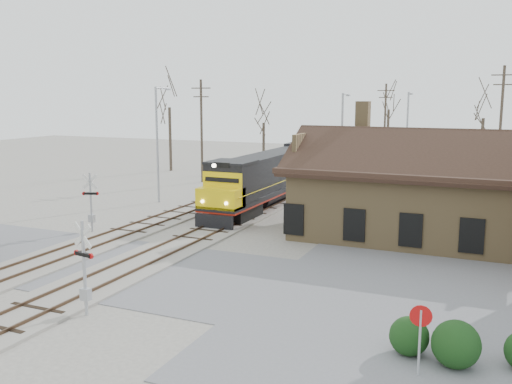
# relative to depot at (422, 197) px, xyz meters

# --- Properties ---
(ground) EXTENTS (140.00, 140.00, 0.00)m
(ground) POSITION_rel_depot_xyz_m (-11.99, -12.00, -2.41)
(ground) COLOR #A49E94
(ground) RESTS_ON ground
(road) EXTENTS (60.00, 9.00, 0.03)m
(road) POSITION_rel_depot_xyz_m (-11.99, -12.00, -2.39)
(road) COLOR slate
(road) RESTS_ON ground
(track_main) EXTENTS (3.40, 90.00, 0.24)m
(track_main) POSITION_rel_depot_xyz_m (-11.99, 3.00, -2.34)
(track_main) COLOR #A49E94
(track_main) RESTS_ON ground
(track_siding) EXTENTS (3.40, 90.00, 0.24)m
(track_siding) POSITION_rel_depot_xyz_m (-16.49, 3.00, -2.34)
(track_siding) COLOR #A49E94
(track_siding) RESTS_ON ground
(depot) EXTENTS (15.20, 9.31, 7.90)m
(depot) POSITION_rel_depot_xyz_m (0.00, 0.00, 0.00)
(depot) COLOR #93774C
(depot) RESTS_ON ground
(locomotive_lead) EXTENTS (2.76, 18.51, 4.11)m
(locomotive_lead) POSITION_rel_depot_xyz_m (-11.99, 5.33, -0.25)
(locomotive_lead) COLOR black
(locomotive_lead) RESTS_ON ground
(locomotive_trailing) EXTENTS (2.76, 18.51, 3.89)m
(locomotive_trailing) POSITION_rel_depot_xyz_m (-11.99, 24.12, -0.25)
(locomotive_trailing) COLOR black
(locomotive_trailing) RESTS_ON ground
(crossbuck_near) EXTENTS (1.04, 0.31, 3.68)m
(crossbuck_near) POSITION_rel_depot_xyz_m (-9.95, -17.58, -0.66)
(crossbuck_near) COLOR #A5A8AD
(crossbuck_near) RESTS_ON ground
(crossbuck_far) EXTENTS (1.00, 0.44, 3.64)m
(crossbuck_far) POSITION_rel_depot_xyz_m (-18.68, -6.66, -0.67)
(crossbuck_far) COLOR #A5A8AD
(crossbuck_far) RESTS_ON ground
(do_not_enter_sign) EXTENTS (0.66, 0.12, 2.22)m
(do_not_enter_sign) POSITION_rel_depot_xyz_m (2.32, -17.43, -0.86)
(do_not_enter_sign) COLOR #A5A8AD
(do_not_enter_sign) RESTS_ON ground
(hedge_a) EXTENTS (1.27, 1.27, 1.27)m
(hedge_a) POSITION_rel_depot_xyz_m (1.83, -16.11, -1.77)
(hedge_a) COLOR black
(hedge_a) RESTS_ON ground
(hedge_b) EXTENTS (1.50, 1.50, 1.50)m
(hedge_b) POSITION_rel_depot_xyz_m (3.28, -16.40, -1.66)
(hedge_b) COLOR black
(hedge_b) RESTS_ON ground
(streetlight_a) EXTENTS (0.25, 2.04, 8.90)m
(streetlight_a) POSITION_rel_depot_xyz_m (-20.32, 3.36, 2.58)
(streetlight_a) COLOR #A5A8AD
(streetlight_a) RESTS_ON ground
(streetlight_b) EXTENTS (0.25, 2.04, 8.44)m
(streetlight_b) POSITION_rel_depot_xyz_m (-7.85, 11.12, 2.34)
(streetlight_b) COLOR #A5A8AD
(streetlight_b) RESTS_ON ground
(streetlight_c) EXTENTS (0.25, 2.04, 8.56)m
(streetlight_c) POSITION_rel_depot_xyz_m (-4.37, 21.60, 2.41)
(streetlight_c) COLOR #A5A8AD
(streetlight_c) RESTS_ON ground
(utility_pole_a) EXTENTS (2.00, 0.24, 9.72)m
(utility_pole_a) POSITION_rel_depot_xyz_m (-22.29, 13.79, 2.67)
(utility_pole_a) COLOR #382D23
(utility_pole_a) RESTS_ON ground
(utility_pole_b) EXTENTS (2.00, 0.24, 9.59)m
(utility_pole_b) POSITION_rel_depot_xyz_m (-8.93, 34.09, 2.61)
(utility_pole_b) COLOR #382D23
(utility_pole_b) RESTS_ON ground
(utility_pole_c) EXTENTS (2.00, 0.24, 10.75)m
(utility_pole_c) POSITION_rel_depot_xyz_m (3.76, 19.30, 3.20)
(utility_pole_c) COLOR #382D23
(utility_pole_c) RESTS_ON ground
(tree_a) EXTENTS (4.64, 4.64, 11.36)m
(tree_a) POSITION_rel_depot_xyz_m (-29.56, 19.77, 5.69)
(tree_a) COLOR #382D23
(tree_a) RESTS_ON ground
(tree_b) EXTENTS (3.48, 3.48, 8.52)m
(tree_b) POSITION_rel_depot_xyz_m (-20.61, 24.98, 3.65)
(tree_b) COLOR #382D23
(tree_b) RESTS_ON ground
(tree_c) EXTENTS (4.35, 4.35, 10.65)m
(tree_c) POSITION_rel_depot_xyz_m (-9.20, 37.56, 5.17)
(tree_c) COLOR #382D23
(tree_c) RESTS_ON ground
(tree_d) EXTENTS (3.97, 3.97, 9.73)m
(tree_d) POSITION_rel_depot_xyz_m (2.02, 28.86, 4.52)
(tree_d) COLOR #382D23
(tree_d) RESTS_ON ground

